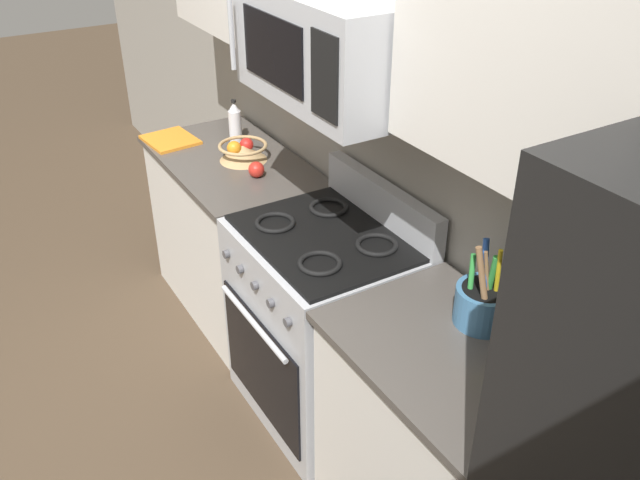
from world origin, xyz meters
name	(u,v)px	position (x,y,z in m)	size (l,w,h in m)	color
ground_plane	(183,463)	(0.00, 0.00, 0.00)	(16.00, 16.00, 0.00)	#473828
wall_back	(406,131)	(0.00, 1.09, 1.30)	(8.00, 0.10, 2.60)	#9E998E
counter_left	(236,235)	(-0.93, 0.71, 0.46)	(1.08, 0.62, 0.91)	silver
range_oven	(325,323)	(0.00, 0.71, 0.47)	(0.76, 0.67, 1.09)	#B2B5BA
counter_right	(443,450)	(0.82, 0.71, 0.46)	(0.85, 0.62, 0.91)	silver
microwave	(332,47)	(0.00, 0.74, 1.69)	(0.77, 0.44, 0.39)	#B2B5BA
upper_cabinets_right	(543,52)	(0.82, 0.87, 1.84)	(0.84, 0.34, 0.66)	silver
utensil_crock	(484,303)	(0.74, 0.88, 0.99)	(0.20, 0.20, 0.32)	teal
fruit_basket	(243,151)	(-0.88, 0.76, 0.96)	(0.25, 0.25, 0.11)	tan
apple_loose	(256,170)	(-0.66, 0.73, 0.95)	(0.08, 0.08, 0.08)	red
cutting_board	(170,140)	(-1.30, 0.53, 0.92)	(0.28, 0.24, 0.02)	orange
bottle_vinegar	(235,123)	(-1.12, 0.83, 1.02)	(0.07, 0.07, 0.23)	silver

